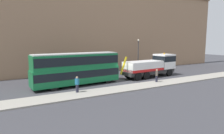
# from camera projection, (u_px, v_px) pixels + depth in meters

# --- Properties ---
(ground_plane) EXTENTS (120.00, 120.00, 0.00)m
(ground_plane) POSITION_uv_depth(u_px,v_px,m) (121.00, 81.00, 27.22)
(ground_plane) COLOR #38383D
(near_kerb) EXTENTS (60.00, 2.80, 0.15)m
(near_kerb) POSITION_uv_depth(u_px,v_px,m) (139.00, 86.00, 23.58)
(near_kerb) COLOR gray
(near_kerb) RESTS_ON ground_plane
(building_facade) EXTENTS (60.00, 1.50, 16.00)m
(building_facade) POSITION_uv_depth(u_px,v_px,m) (94.00, 26.00, 33.88)
(building_facade) COLOR #9E7A5B
(building_facade) RESTS_ON ground_plane
(recovery_tow_truck) EXTENTS (10.22, 3.30, 3.67)m
(recovery_tow_truck) POSITION_uv_depth(u_px,v_px,m) (152.00, 66.00, 30.08)
(recovery_tow_truck) COLOR #2D2D2D
(recovery_tow_truck) RESTS_ON ground_plane
(double_decker_bus) EXTENTS (11.17, 3.36, 4.06)m
(double_decker_bus) POSITION_uv_depth(u_px,v_px,m) (77.00, 68.00, 24.14)
(double_decker_bus) COLOR #146B38
(double_decker_bus) RESTS_ON ground_plane
(pedestrian_onlooker) EXTENTS (0.41, 0.47, 1.71)m
(pedestrian_onlooker) POSITION_uv_depth(u_px,v_px,m) (77.00, 85.00, 20.45)
(pedestrian_onlooker) COLOR #232333
(pedestrian_onlooker) RESTS_ON near_kerb
(pedestrian_bystander) EXTENTS (0.47, 0.46, 1.71)m
(pedestrian_bystander) POSITION_uv_depth(u_px,v_px,m) (157.00, 76.00, 25.63)
(pedestrian_bystander) COLOR #232333
(pedestrian_bystander) RESTS_ON near_kerb
(street_lamp) EXTENTS (0.36, 0.36, 5.83)m
(street_lamp) POSITION_uv_depth(u_px,v_px,m) (138.00, 52.00, 36.44)
(street_lamp) COLOR #38383D
(street_lamp) RESTS_ON ground_plane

